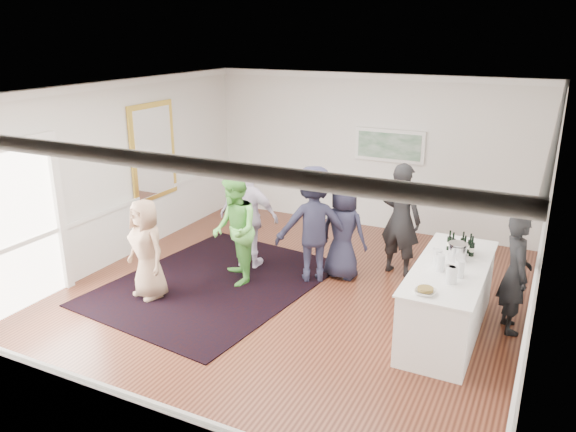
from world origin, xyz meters
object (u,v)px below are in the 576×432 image
at_px(guest_dark_b, 401,219).
at_px(bartender, 516,273).
at_px(nut_bowl, 425,291).
at_px(ice_bucket, 457,252).
at_px(serving_table, 448,299).
at_px(guest_lilac, 249,217).
at_px(guest_navy, 343,231).
at_px(guest_tan, 147,249).
at_px(guest_dark_a, 313,225).
at_px(guest_green, 235,230).

bearing_deg(guest_dark_b, bartender, 160.48).
bearing_deg(nut_bowl, ice_bucket, 83.14).
xyz_separation_m(serving_table, bartender, (0.78, 0.46, 0.35)).
bearing_deg(ice_bucket, bartender, 15.97).
bearing_deg(ice_bucket, serving_table, -95.68).
distance_m(guest_lilac, nut_bowl, 3.89).
distance_m(guest_navy, ice_bucket, 2.17).
height_order(guest_navy, ice_bucket, guest_navy).
xyz_separation_m(guest_lilac, guest_navy, (1.63, 0.31, -0.10)).
bearing_deg(bartender, guest_tan, 86.26).
bearing_deg(guest_dark_a, guest_green, 0.76).
distance_m(guest_dark_a, nut_bowl, 2.85).
height_order(guest_green, guest_dark_a, guest_dark_a).
bearing_deg(bartender, serving_table, 101.62).
xyz_separation_m(guest_navy, ice_bucket, (1.98, -0.84, 0.29)).
distance_m(bartender, guest_lilac, 4.38).
height_order(bartender, nut_bowl, bartender).
xyz_separation_m(serving_table, guest_green, (-3.48, 0.12, 0.41)).
relative_size(guest_tan, nut_bowl, 6.08).
relative_size(guest_lilac, ice_bucket, 7.10).
bearing_deg(serving_table, guest_navy, 150.97).
distance_m(bartender, ice_bucket, 0.83).
bearing_deg(guest_navy, ice_bucket, 163.91).
bearing_deg(guest_green, guest_tan, -80.94).
xyz_separation_m(guest_lilac, guest_dark_a, (1.22, -0.01, 0.05)).
relative_size(guest_navy, ice_bucket, 6.32).
xyz_separation_m(bartender, nut_bowl, (-0.91, -1.46, 0.18)).
height_order(bartender, guest_dark_a, guest_dark_a).
bearing_deg(bartender, guest_navy, 58.29).
relative_size(guest_green, guest_dark_b, 0.93).
distance_m(guest_tan, nut_bowl, 4.30).
distance_m(guest_green, nut_bowl, 3.53).
bearing_deg(serving_table, guest_tan, -167.91).
xyz_separation_m(guest_dark_a, guest_navy, (0.41, 0.32, -0.15)).
bearing_deg(serving_table, guest_dark_a, 162.00).
distance_m(guest_dark_b, nut_bowl, 2.84).
bearing_deg(bartender, ice_bucket, 87.08).
bearing_deg(ice_bucket, guest_lilac, 171.66).
bearing_deg(guest_dark_a, guest_lilac, -29.96).
bearing_deg(guest_dark_b, guest_tan, 50.65).
bearing_deg(guest_dark_a, nut_bowl, 112.14).
xyz_separation_m(guest_lilac, guest_dark_b, (2.44, 0.88, 0.05)).
bearing_deg(guest_navy, guest_tan, 46.49).
bearing_deg(guest_dark_a, serving_table, 132.32).
distance_m(guest_navy, nut_bowl, 2.78).
distance_m(serving_table, guest_lilac, 3.69).
xyz_separation_m(bartender, guest_dark_a, (-3.15, 0.31, 0.13)).
height_order(guest_tan, nut_bowl, guest_tan).
bearing_deg(ice_bucket, guest_green, -177.89).
xyz_separation_m(guest_lilac, nut_bowl, (3.46, -1.77, 0.11)).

